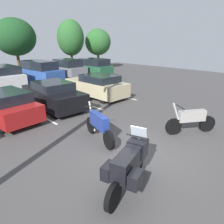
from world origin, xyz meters
The scene contains 15 objects.
ground centered at (0.00, 0.00, -0.05)m, with size 44.00×44.00×0.10m, color #423F3F.
motorcycle_touring centered at (-1.27, -0.89, 0.69)m, with size 2.15×1.12×1.45m.
motorcycle_second centered at (-0.10, 1.61, 0.60)m, with size 0.79×2.14×1.33m.
motorcycle_third centered at (2.97, -0.52, 0.56)m, with size 1.89×1.30×1.33m.
parking_stripes centered at (-1.90, 6.55, 0.00)m, with size 14.48×4.94×0.01m.
car_red centered at (-1.85, 6.42, 0.70)m, with size 2.10×4.56×1.42m.
car_black centered at (0.76, 6.51, 0.72)m, with size 2.08×4.66×1.48m.
car_champagne centered at (4.07, 6.60, 0.74)m, with size 1.95×4.56×1.49m.
car_far_white centered at (0.19, 13.27, 0.93)m, with size 2.11×4.85×1.85m.
car_far_blue centered at (3.06, 12.86, 1.02)m, with size 2.18×5.00×2.05m.
car_far_grey centered at (5.93, 13.16, 0.97)m, with size 1.91×4.34×2.00m.
car_far_green centered at (8.80, 12.81, 0.95)m, with size 2.12×4.51×1.91m.
tree_right centered at (13.74, 17.59, 3.45)m, with size 3.36×3.36×5.12m.
tree_center_left centered at (4.06, 19.81, 3.98)m, with size 4.29×4.29×5.91m.
tree_center_right centered at (9.59, 17.64, 3.93)m, with size 3.12×3.12×5.97m.
Camera 1 is at (-4.63, -3.68, 3.57)m, focal length 32.38 mm.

